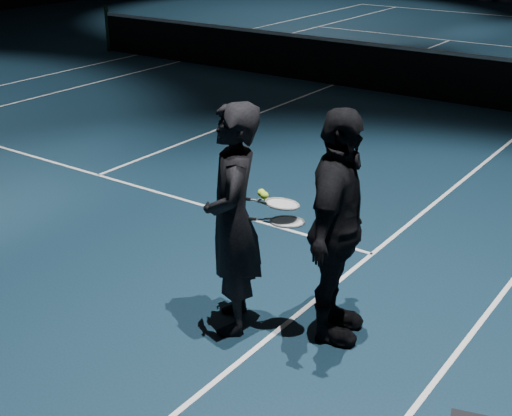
{
  "coord_description": "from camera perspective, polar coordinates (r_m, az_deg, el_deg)",
  "views": [
    {
      "loc": [
        6.96,
        -12.56,
        3.37
      ],
      "look_at": [
        3.85,
        -8.15,
        1.07
      ],
      "focal_mm": 50.0,
      "sensor_mm": 36.0,
      "label": 1
    }
  ],
  "objects": [
    {
      "name": "floor",
      "position": [
        14.75,
        6.12,
        9.72
      ],
      "size": [
        36.0,
        36.0,
        0.0
      ],
      "primitive_type": "plane",
      "color": "#0D2131",
      "rests_on": "ground"
    },
    {
      "name": "racket_lower",
      "position": [
        5.76,
        2.51,
        -1.11
      ],
      "size": [
        0.71,
        0.48,
        0.03
      ],
      "primitive_type": null,
      "rotation": [
        0.0,
        0.0,
        0.43
      ],
      "color": "black",
      "rests_on": "player_a"
    },
    {
      "name": "net_tape",
      "position": [
        14.57,
        6.28,
        13.22
      ],
      "size": [
        12.8,
        0.03,
        0.07
      ],
      "primitive_type": "cube",
      "color": "white",
      "rests_on": "net_mesh"
    },
    {
      "name": "net_post_left",
      "position": [
        18.55,
        -11.78,
        13.85
      ],
      "size": [
        0.1,
        0.1,
        1.1
      ],
      "primitive_type": "cylinder",
      "color": "black",
      "rests_on": "floor"
    },
    {
      "name": "tennis_balls",
      "position": [
        5.7,
        0.62,
        1.29
      ],
      "size": [
        0.12,
        0.1,
        0.12
      ],
      "primitive_type": null,
      "color": "#B9E530",
      "rests_on": "racket_upper"
    },
    {
      "name": "net_mesh",
      "position": [
        14.65,
        6.2,
        11.43
      ],
      "size": [
        12.8,
        0.02,
        0.86
      ],
      "primitive_type": "cube",
      "color": "black",
      "rests_on": "floor"
    },
    {
      "name": "player_b",
      "position": [
        5.73,
        6.46,
        -1.62
      ],
      "size": [
        0.79,
        1.25,
        1.98
      ],
      "primitive_type": "imported",
      "rotation": [
        0.0,
        0.0,
        1.86
      ],
      "color": "black",
      "rests_on": "floor"
    },
    {
      "name": "court_lines",
      "position": [
        14.75,
        6.12,
        9.74
      ],
      "size": [
        10.98,
        23.78,
        0.01
      ],
      "primitive_type": null,
      "color": "white",
      "rests_on": "floor"
    },
    {
      "name": "player_a",
      "position": [
        5.84,
        -1.86,
        -0.99
      ],
      "size": [
        0.81,
        0.86,
        1.98
      ],
      "primitive_type": "imported",
      "rotation": [
        0.0,
        0.0,
        -0.95
      ],
      "color": "black",
      "rests_on": "floor"
    },
    {
      "name": "racket_upper",
      "position": [
        5.75,
        2.1,
        0.32
      ],
      "size": [
        0.7,
        0.52,
        0.1
      ],
      "primitive_type": null,
      "rotation": [
        0.0,
        0.1,
        0.5
      ],
      "color": "black",
      "rests_on": "player_b"
    }
  ]
}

